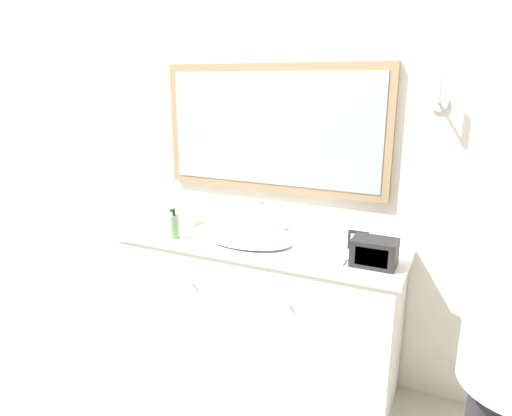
% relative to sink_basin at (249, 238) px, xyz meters
% --- Properties ---
extents(ground_plane, '(14.00, 14.00, 0.00)m').
position_rel_sink_basin_xyz_m(ground_plane, '(0.05, -0.26, -0.90)').
color(ground_plane, '#B2A893').
extents(wall_back, '(8.00, 0.18, 2.55)m').
position_rel_sink_basin_xyz_m(wall_back, '(0.05, 0.31, 0.38)').
color(wall_back, silver).
rests_on(wall_back, ground_plane).
extents(vanity_counter, '(1.67, 0.53, 0.88)m').
position_rel_sink_basin_xyz_m(vanity_counter, '(0.05, 0.02, -0.46)').
color(vanity_counter, silver).
rests_on(vanity_counter, ground_plane).
extents(sink_basin, '(0.51, 0.38, 0.21)m').
position_rel_sink_basin_xyz_m(sink_basin, '(0.00, 0.00, 0.00)').
color(sink_basin, white).
rests_on(sink_basin, vanity_counter).
extents(soap_bottle, '(0.05, 0.06, 0.18)m').
position_rel_sink_basin_xyz_m(soap_bottle, '(-0.42, -0.13, 0.05)').
color(soap_bottle, '#709966').
rests_on(soap_bottle, vanity_counter).
extents(appliance_box, '(0.22, 0.15, 0.14)m').
position_rel_sink_basin_xyz_m(appliance_box, '(0.72, -0.05, 0.05)').
color(appliance_box, black).
rests_on(appliance_box, vanity_counter).
extents(picture_frame, '(0.11, 0.01, 0.11)m').
position_rel_sink_basin_xyz_m(picture_frame, '(0.59, 0.13, 0.03)').
color(picture_frame, black).
rests_on(picture_frame, vanity_counter).
extents(hand_towel_near_sink, '(0.15, 0.13, 0.05)m').
position_rel_sink_basin_xyz_m(hand_towel_near_sink, '(-0.51, 0.14, 0.01)').
color(hand_towel_near_sink, silver).
rests_on(hand_towel_near_sink, vanity_counter).
extents(hand_towel_far_corner, '(0.20, 0.11, 0.04)m').
position_rel_sink_basin_xyz_m(hand_towel_far_corner, '(-0.60, -0.04, 0.00)').
color(hand_towel_far_corner, white).
rests_on(hand_towel_far_corner, vanity_counter).
extents(metal_tray, '(0.18, 0.10, 0.01)m').
position_rel_sink_basin_xyz_m(metal_tray, '(0.49, -0.08, -0.01)').
color(metal_tray, silver).
rests_on(metal_tray, vanity_counter).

